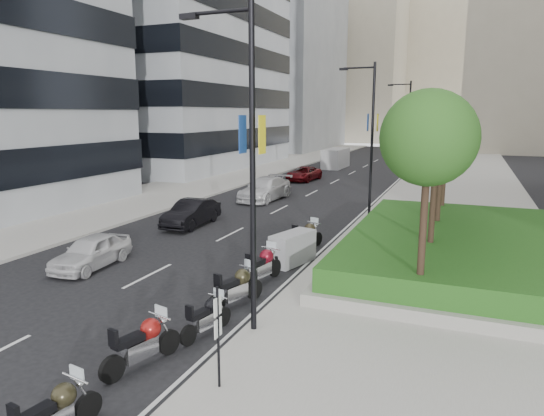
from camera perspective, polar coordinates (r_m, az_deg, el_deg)
The scene contains 30 objects.
ground at distance 15.62m, azimuth -18.66°, elevation -12.69°, with size 160.00×160.00×0.00m, color black.
sidewalk_right at distance 41.14m, azimuth 20.97°, elevation 1.91°, with size 10.00×100.00×0.15m, color #9E9B93.
sidewalk_left at distance 46.46m, azimuth -5.88°, elevation 3.57°, with size 8.00×100.00×0.15m, color #9E9B93.
lane_edge at distance 41.57m, azimuth 13.65°, elevation 2.33°, with size 0.12×100.00×0.01m, color silver.
lane_centre at distance 42.62m, azimuth 6.72°, elevation 2.78°, with size 0.12×100.00×0.01m, color silver.
building_grey_far at distance 87.84m, azimuth -0.60°, elevation 16.93°, with size 22.00×26.00×30.00m, color gray.
building_cream_left at distance 114.59m, azimuth 8.34°, elevation 16.47°, with size 26.00×24.00×34.00m, color #B7AD93.
building_cream_centre at distance 131.54m, azimuth 19.41°, elevation 16.15°, with size 30.00×24.00×38.00m, color #B7AD93.
planter at distance 21.49m, azimuth 22.37°, elevation -5.40°, with size 10.00×14.00×0.40m, color gray.
hedge at distance 21.34m, azimuth 22.49°, elevation -3.85°, with size 9.40×13.40×0.80m, color #194413.
tree_0 at distance 14.75m, azimuth 17.95°, elevation 7.76°, with size 2.80×2.80×6.30m.
tree_1 at distance 18.73m, azimuth 18.89°, elevation 8.31°, with size 2.80×2.80×6.30m.
tree_2 at distance 22.73m, azimuth 19.51°, elevation 8.67°, with size 2.80×2.80×6.30m.
tree_3 at distance 26.72m, azimuth 19.94°, elevation 8.92°, with size 2.80×2.80×6.30m.
lamp_post_0 at distance 12.94m, azimuth -2.95°, elevation 6.28°, with size 2.34×0.45×9.00m.
lamp_post_1 at distance 29.22m, azimuth 11.41°, elevation 8.79°, with size 2.34×0.45×9.00m.
lamp_post_2 at distance 47.02m, azimuth 15.59°, elevation 9.42°, with size 2.34×0.45×9.00m.
parking_sign at distance 10.98m, azimuth -6.36°, elevation -14.30°, with size 0.06×0.32×2.50m.
motorcycle_0 at distance 10.75m, azimuth -24.24°, elevation -21.19°, with size 0.73×2.18×1.09m.
motorcycle_1 at distance 12.69m, azimuth -14.93°, elevation -15.08°, with size 0.91×2.32×1.18m.
motorcycle_2 at distance 14.04m, azimuth -7.63°, elevation -12.53°, with size 0.70×2.03×1.02m.
motorcycle_3 at distance 15.83m, azimuth -4.14°, elevation -9.29°, with size 1.02×2.32×1.20m.
motorcycle_4 at distance 17.85m, azimuth -1.11°, elevation -6.82°, with size 0.82×2.43×1.22m.
motorcycle_5 at distance 20.06m, azimuth 2.45°, elevation -4.77°, with size 1.46×2.34×1.32m.
motorcycle_6 at distance 22.23m, azimuth 4.05°, elevation -3.28°, with size 1.07×2.26×1.18m.
car_a at distance 20.92m, azimuth -20.49°, elevation -4.81°, with size 1.57×3.89×1.33m, color silver.
car_b at distance 27.08m, azimuth -9.46°, elevation -0.58°, with size 1.53×4.38×1.44m, color black.
car_c at distance 34.70m, azimuth -0.82°, elevation 2.27°, with size 2.24×5.51×1.60m, color silver.
car_d at distance 44.79m, azimuth 3.75°, elevation 4.05°, with size 2.12×4.59×1.28m, color #620B10.
delivery_van at distance 55.35m, azimuth 7.44°, elevation 5.73°, with size 2.07×5.19×2.16m.
Camera 1 is at (9.59, -10.69, 6.16)m, focal length 32.00 mm.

